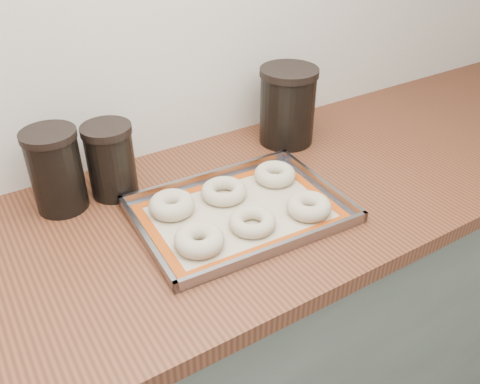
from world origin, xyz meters
TOP-DOWN VIEW (x-y plane):
  - cabinet at (0.00, 1.68)m, footprint 3.00×0.65m
  - countertop at (0.00, 1.68)m, footprint 3.06×0.68m
  - baking_tray at (-0.04, 1.63)m, footprint 0.48×0.35m
  - baking_mat at (-0.04, 1.63)m, footprint 0.43×0.31m
  - bagel_front_left at (-0.18, 1.57)m, footprint 0.12×0.12m
  - bagel_front_mid at (-0.05, 1.57)m, footprint 0.12×0.12m
  - bagel_front_right at (0.09, 1.55)m, footprint 0.12×0.12m
  - bagel_back_left at (-0.17, 1.71)m, footprint 0.13×0.13m
  - bagel_back_mid at (-0.04, 1.70)m, footprint 0.11×0.11m
  - bagel_back_right at (0.10, 1.70)m, footprint 0.12×0.12m
  - canister_left at (-0.37, 1.87)m, footprint 0.12×0.12m
  - canister_mid at (-0.25, 1.87)m, footprint 0.11×0.11m
  - canister_right at (0.26, 1.87)m, footprint 0.16×0.16m

SIDE VIEW (x-z plane):
  - cabinet at x=0.00m, z-range 0.00..0.86m
  - countertop at x=0.00m, z-range 0.86..0.90m
  - baking_mat at x=-0.04m, z-range 0.90..0.91m
  - baking_tray at x=-0.04m, z-range 0.89..0.92m
  - bagel_front_mid at x=-0.05m, z-range 0.90..0.94m
  - bagel_back_mid at x=-0.04m, z-range 0.90..0.94m
  - bagel_back_right at x=0.10m, z-range 0.90..0.94m
  - bagel_front_right at x=0.09m, z-range 0.90..0.94m
  - bagel_front_left at x=-0.18m, z-range 0.90..0.94m
  - bagel_back_left at x=-0.17m, z-range 0.90..0.94m
  - canister_mid at x=-0.25m, z-range 0.90..1.08m
  - canister_left at x=-0.37m, z-range 0.90..1.09m
  - canister_right at x=0.26m, z-range 0.90..1.11m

